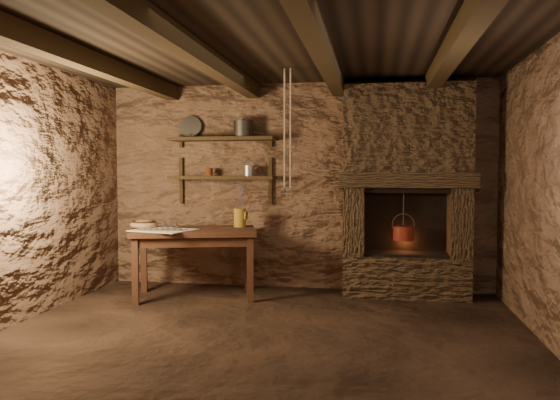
% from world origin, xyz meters
% --- Properties ---
extents(floor, '(4.50, 4.50, 0.00)m').
position_xyz_m(floor, '(0.00, 0.00, 0.00)').
color(floor, black).
rests_on(floor, ground).
extents(back_wall, '(4.50, 0.04, 2.40)m').
position_xyz_m(back_wall, '(0.00, 2.00, 1.20)').
color(back_wall, '#533627').
rests_on(back_wall, floor).
extents(front_wall, '(4.50, 0.04, 2.40)m').
position_xyz_m(front_wall, '(0.00, -2.00, 1.20)').
color(front_wall, '#533627').
rests_on(front_wall, floor).
extents(left_wall, '(0.04, 4.00, 2.40)m').
position_xyz_m(left_wall, '(-2.25, 0.00, 1.20)').
color(left_wall, '#533627').
rests_on(left_wall, floor).
extents(right_wall, '(0.04, 4.00, 2.40)m').
position_xyz_m(right_wall, '(2.25, 0.00, 1.20)').
color(right_wall, '#533627').
rests_on(right_wall, floor).
extents(ceiling, '(4.50, 4.00, 0.04)m').
position_xyz_m(ceiling, '(0.00, 0.00, 2.40)').
color(ceiling, black).
rests_on(ceiling, back_wall).
extents(beam_far_left, '(0.14, 3.95, 0.16)m').
position_xyz_m(beam_far_left, '(-1.50, 0.00, 2.31)').
color(beam_far_left, black).
rests_on(beam_far_left, ceiling).
extents(beam_mid_left, '(0.14, 3.95, 0.16)m').
position_xyz_m(beam_mid_left, '(-0.50, 0.00, 2.31)').
color(beam_mid_left, black).
rests_on(beam_mid_left, ceiling).
extents(beam_mid_right, '(0.14, 3.95, 0.16)m').
position_xyz_m(beam_mid_right, '(0.50, 0.00, 2.31)').
color(beam_mid_right, black).
rests_on(beam_mid_right, ceiling).
extents(beam_far_right, '(0.14, 3.95, 0.16)m').
position_xyz_m(beam_far_right, '(1.50, 0.00, 2.31)').
color(beam_far_right, black).
rests_on(beam_far_right, ceiling).
extents(shelf_lower, '(1.25, 0.30, 0.04)m').
position_xyz_m(shelf_lower, '(-0.85, 1.84, 1.30)').
color(shelf_lower, black).
rests_on(shelf_lower, back_wall).
extents(shelf_upper, '(1.25, 0.30, 0.04)m').
position_xyz_m(shelf_upper, '(-0.85, 1.84, 1.75)').
color(shelf_upper, black).
rests_on(shelf_upper, back_wall).
extents(hearth, '(1.43, 0.51, 2.30)m').
position_xyz_m(hearth, '(1.25, 1.77, 1.23)').
color(hearth, '#39291C').
rests_on(hearth, floor).
extents(work_table, '(1.46, 1.08, 0.75)m').
position_xyz_m(work_table, '(-1.02, 1.32, 0.40)').
color(work_table, '#361C13').
rests_on(work_table, floor).
extents(linen_cloth, '(0.70, 0.63, 0.01)m').
position_xyz_m(linen_cloth, '(-1.29, 1.11, 0.75)').
color(linen_cloth, silver).
rests_on(linen_cloth, work_table).
extents(pewter_cutlery_row, '(0.53, 0.32, 0.01)m').
position_xyz_m(pewter_cutlery_row, '(-1.29, 1.09, 0.76)').
color(pewter_cutlery_row, '#98978A').
rests_on(pewter_cutlery_row, linen_cloth).
extents(drinking_glasses, '(0.19, 0.06, 0.08)m').
position_xyz_m(drinking_glasses, '(-1.27, 1.22, 0.79)').
color(drinking_glasses, silver).
rests_on(drinking_glasses, linen_cloth).
extents(stoneware_jug, '(0.16, 0.16, 0.48)m').
position_xyz_m(stoneware_jug, '(-0.58, 1.60, 0.95)').
color(stoneware_jug, '#A37A1F').
rests_on(stoneware_jug, work_table).
extents(wooden_bowl, '(0.31, 0.31, 0.11)m').
position_xyz_m(wooden_bowl, '(-1.60, 1.31, 0.78)').
color(wooden_bowl, '#9E6E44').
rests_on(wooden_bowl, work_table).
extents(iron_stockpot, '(0.25, 0.25, 0.17)m').
position_xyz_m(iron_stockpot, '(-0.59, 1.84, 1.85)').
color(iron_stockpot, '#2D2B28').
rests_on(iron_stockpot, shelf_upper).
extents(tin_pan, '(0.27, 0.13, 0.27)m').
position_xyz_m(tin_pan, '(-1.27, 1.94, 1.90)').
color(tin_pan, '#9D9C98').
rests_on(tin_pan, shelf_upper).
extents(small_kettle, '(0.19, 0.16, 0.19)m').
position_xyz_m(small_kettle, '(-0.53, 1.84, 1.38)').
color(small_kettle, '#9D9C98').
rests_on(small_kettle, shelf_lower).
extents(rusty_tin, '(0.12, 0.12, 0.09)m').
position_xyz_m(rusty_tin, '(-1.01, 1.84, 1.37)').
color(rusty_tin, '#532110').
rests_on(rusty_tin, shelf_lower).
extents(red_pot, '(0.26, 0.26, 0.54)m').
position_xyz_m(red_pot, '(1.22, 1.72, 0.71)').
color(red_pot, maroon).
rests_on(red_pot, hearth).
extents(hanging_ropes, '(0.08, 0.08, 1.20)m').
position_xyz_m(hanging_ropes, '(0.05, 1.05, 1.80)').
color(hanging_ropes, tan).
rests_on(hanging_ropes, ceiling).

